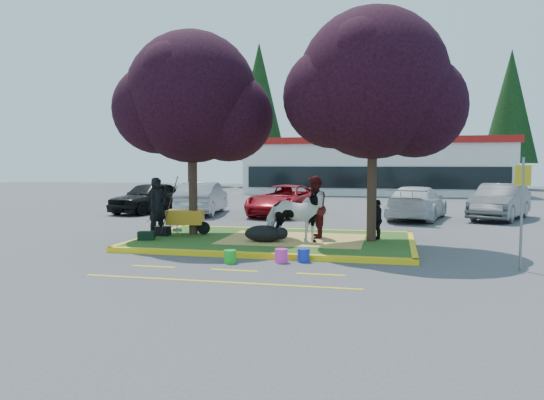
% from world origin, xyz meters
% --- Properties ---
extents(ground, '(90.00, 90.00, 0.00)m').
position_xyz_m(ground, '(0.00, 0.00, 0.00)').
color(ground, '#424244').
rests_on(ground, ground).
extents(median_island, '(8.00, 5.00, 0.15)m').
position_xyz_m(median_island, '(0.00, 0.00, 0.07)').
color(median_island, '#1F4916').
rests_on(median_island, ground).
extents(curb_near, '(8.30, 0.16, 0.15)m').
position_xyz_m(curb_near, '(0.00, -2.58, 0.07)').
color(curb_near, yellow).
rests_on(curb_near, ground).
extents(curb_far, '(8.30, 0.16, 0.15)m').
position_xyz_m(curb_far, '(0.00, 2.58, 0.07)').
color(curb_far, yellow).
rests_on(curb_far, ground).
extents(curb_left, '(0.16, 5.30, 0.15)m').
position_xyz_m(curb_left, '(-4.08, 0.00, 0.07)').
color(curb_left, yellow).
rests_on(curb_left, ground).
extents(curb_right, '(0.16, 5.30, 0.15)m').
position_xyz_m(curb_right, '(4.08, 0.00, 0.07)').
color(curb_right, yellow).
rests_on(curb_right, ground).
extents(straw_bedding, '(4.20, 3.00, 0.01)m').
position_xyz_m(straw_bedding, '(0.60, 0.00, 0.15)').
color(straw_bedding, '#E5BB5E').
rests_on(straw_bedding, median_island).
extents(tree_purple_left, '(5.06, 4.20, 6.51)m').
position_xyz_m(tree_purple_left, '(-2.78, 0.38, 4.36)').
color(tree_purple_left, black).
rests_on(tree_purple_left, median_island).
extents(tree_purple_right, '(5.30, 4.40, 6.82)m').
position_xyz_m(tree_purple_right, '(2.92, 0.18, 4.56)').
color(tree_purple_right, black).
rests_on(tree_purple_right, median_island).
extents(fire_lane_stripe_a, '(1.10, 0.12, 0.01)m').
position_xyz_m(fire_lane_stripe_a, '(-2.00, -4.20, 0.00)').
color(fire_lane_stripe_a, yellow).
rests_on(fire_lane_stripe_a, ground).
extents(fire_lane_stripe_b, '(1.10, 0.12, 0.01)m').
position_xyz_m(fire_lane_stripe_b, '(0.00, -4.20, 0.00)').
color(fire_lane_stripe_b, yellow).
rests_on(fire_lane_stripe_b, ground).
extents(fire_lane_stripe_c, '(1.10, 0.12, 0.01)m').
position_xyz_m(fire_lane_stripe_c, '(2.00, -4.20, 0.00)').
color(fire_lane_stripe_c, yellow).
rests_on(fire_lane_stripe_c, ground).
extents(fire_lane_long, '(6.00, 0.10, 0.01)m').
position_xyz_m(fire_lane_long, '(0.00, -5.40, 0.00)').
color(fire_lane_long, yellow).
rests_on(fire_lane_long, ground).
extents(retail_building, '(20.40, 8.40, 4.40)m').
position_xyz_m(retail_building, '(2.00, 27.98, 2.25)').
color(retail_building, silver).
rests_on(retail_building, ground).
extents(treeline, '(46.58, 7.80, 14.63)m').
position_xyz_m(treeline, '(1.23, 37.61, 7.73)').
color(treeline, black).
rests_on(treeline, ground).
extents(cow, '(1.94, 1.05, 1.57)m').
position_xyz_m(cow, '(0.74, -0.71, 0.93)').
color(cow, white).
rests_on(cow, median_island).
extents(calf, '(1.16, 0.67, 0.50)m').
position_xyz_m(calf, '(-0.14, -0.79, 0.40)').
color(calf, black).
rests_on(calf, median_island).
extents(handler, '(0.69, 0.80, 1.86)m').
position_xyz_m(handler, '(-3.70, -0.33, 1.08)').
color(handler, black).
rests_on(handler, median_island).
extents(visitor_a, '(0.84, 1.02, 1.93)m').
position_xyz_m(visitor_a, '(1.18, 0.31, 1.11)').
color(visitor_a, '#471415').
rests_on(visitor_a, median_island).
extents(visitor_b, '(0.44, 0.75, 1.21)m').
position_xyz_m(visitor_b, '(3.07, 0.58, 0.75)').
color(visitor_b, black).
rests_on(visitor_b, median_island).
extents(wheelbarrow, '(2.07, 0.90, 0.78)m').
position_xyz_m(wheelbarrow, '(-3.06, 0.41, 0.69)').
color(wheelbarrow, black).
rests_on(wheelbarrow, median_island).
extents(gear_bag_dark, '(0.59, 0.36, 0.29)m').
position_xyz_m(gear_bag_dark, '(-3.70, -0.14, 0.29)').
color(gear_bag_dark, black).
rests_on(gear_bag_dark, median_island).
extents(gear_bag_green, '(0.54, 0.42, 0.26)m').
position_xyz_m(gear_bag_green, '(-3.70, -1.15, 0.28)').
color(gear_bag_green, black).
rests_on(gear_bag_green, median_island).
extents(sign_post, '(0.36, 0.10, 2.59)m').
position_xyz_m(sign_post, '(6.39, -2.70, 1.61)').
color(sign_post, slate).
rests_on(sign_post, ground).
extents(bucket_green, '(0.33, 0.33, 0.32)m').
position_xyz_m(bucket_green, '(-0.36, -3.37, 0.16)').
color(bucket_green, green).
rests_on(bucket_green, ground).
extents(bucket_pink, '(0.33, 0.33, 0.34)m').
position_xyz_m(bucket_pink, '(0.85, -3.01, 0.17)').
color(bucket_pink, '#FE38BC').
rests_on(bucket_pink, ground).
extents(bucket_blue, '(0.38, 0.38, 0.33)m').
position_xyz_m(bucket_blue, '(1.37, -2.80, 0.16)').
color(bucket_blue, '#182FC1').
rests_on(bucket_blue, ground).
extents(car_black, '(2.87, 4.82, 1.54)m').
position_xyz_m(car_black, '(-8.28, 8.39, 0.77)').
color(car_black, black).
rests_on(car_black, ground).
extents(car_silver, '(2.28, 4.89, 1.55)m').
position_xyz_m(car_silver, '(-5.41, 8.22, 0.78)').
color(car_silver, '#989A9F').
rests_on(car_silver, ground).
extents(car_red, '(3.20, 5.49, 1.44)m').
position_xyz_m(car_red, '(-1.45, 8.54, 0.72)').
color(car_red, '#A50D18').
rests_on(car_red, ground).
extents(car_white, '(3.08, 5.33, 1.45)m').
position_xyz_m(car_white, '(4.52, 8.17, 0.73)').
color(car_white, silver).
rests_on(car_white, ground).
extents(car_grey, '(3.36, 5.00, 1.56)m').
position_xyz_m(car_grey, '(8.04, 8.93, 0.78)').
color(car_grey, '#505257').
rests_on(car_grey, ground).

